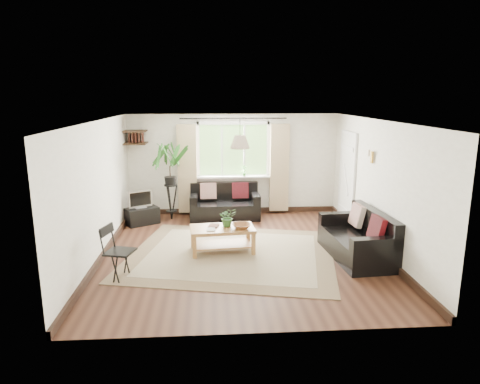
{
  "coord_description": "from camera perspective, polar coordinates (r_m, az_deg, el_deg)",
  "views": [
    {
      "loc": [
        -0.54,
        -7.41,
        2.83
      ],
      "look_at": [
        0.0,
        0.4,
        1.05
      ],
      "focal_mm": 32.0,
      "sensor_mm": 36.0,
      "label": 1
    }
  ],
  "objects": [
    {
      "name": "table_plant",
      "position": [
        7.84,
        -1.67,
        -3.37
      ],
      "size": [
        0.35,
        0.32,
        0.35
      ],
      "primitive_type": "imported",
      "rotation": [
        0.0,
        0.0,
        0.16
      ],
      "color": "#2D5C24",
      "rests_on": "coffee_table"
    },
    {
      "name": "pendant_lamp",
      "position": [
        7.87,
        0.0,
        7.12
      ],
      "size": [
        0.36,
        0.36,
        0.54
      ],
      "primitive_type": null,
      "color": "beige",
      "rests_on": "ceiling"
    },
    {
      "name": "wall_left",
      "position": [
        7.84,
        -18.34,
        0.14
      ],
      "size": [
        0.02,
        5.5,
        2.4
      ],
      "primitive_type": "cube",
      "color": "silver",
      "rests_on": "floor"
    },
    {
      "name": "wall_back",
      "position": [
        10.31,
        -0.9,
        3.71
      ],
      "size": [
        5.0,
        0.02,
        2.4
      ],
      "primitive_type": "cube",
      "color": "silver",
      "rests_on": "floor"
    },
    {
      "name": "wall_sconce",
      "position": [
        8.34,
        17.01,
        4.73
      ],
      "size": [
        0.12,
        0.12,
        0.28
      ],
      "primitive_type": null,
      "color": "beige",
      "rests_on": "wall_right"
    },
    {
      "name": "folding_chair",
      "position": [
        6.98,
        -15.69,
        -7.8
      ],
      "size": [
        0.55,
        0.55,
        0.86
      ],
      "primitive_type": null,
      "rotation": [
        0.0,
        0.0,
        1.3
      ],
      "color": "black",
      "rests_on": "floor"
    },
    {
      "name": "book_a",
      "position": [
        7.7,
        -4.46,
        -5.0
      ],
      "size": [
        0.16,
        0.21,
        0.02
      ],
      "primitive_type": "imported",
      "rotation": [
        0.0,
        0.0,
        0.02
      ],
      "color": "silver",
      "rests_on": "coffee_table"
    },
    {
      "name": "tv",
      "position": [
        9.73,
        -13.17,
        -0.9
      ],
      "size": [
        0.55,
        0.43,
        0.41
      ],
      "primitive_type": null,
      "rotation": [
        0.0,
        0.0,
        0.54
      ],
      "color": "#A5A5AA",
      "rests_on": "tv_stand"
    },
    {
      "name": "rug",
      "position": [
        7.85,
        -1.11,
        -8.25
      ],
      "size": [
        4.19,
        3.8,
        0.02
      ],
      "primitive_type": "cube",
      "rotation": [
        0.0,
        0.0,
        -0.21
      ],
      "color": "beige",
      "rests_on": "floor"
    },
    {
      "name": "bowl",
      "position": [
        7.76,
        0.19,
        -4.55
      ],
      "size": [
        0.36,
        0.36,
        0.08
      ],
      "primitive_type": "imported",
      "rotation": [
        0.0,
        0.0,
        0.05
      ],
      "color": "brown",
      "rests_on": "coffee_table"
    },
    {
      "name": "door",
      "position": [
        9.77,
        14.07,
        1.62
      ],
      "size": [
        0.06,
        0.96,
        2.06
      ],
      "primitive_type": "cube",
      "color": "silver",
      "rests_on": "wall_right"
    },
    {
      "name": "wall_right",
      "position": [
        8.18,
        17.96,
        0.67
      ],
      "size": [
        0.02,
        5.5,
        2.4
      ],
      "primitive_type": "cube",
      "color": "silver",
      "rests_on": "floor"
    },
    {
      "name": "corner_shelf",
      "position": [
        10.11,
        -13.78,
        7.1
      ],
      "size": [
        0.5,
        0.5,
        0.34
      ],
      "primitive_type": null,
      "color": "black",
      "rests_on": "wall_back"
    },
    {
      "name": "ceiling",
      "position": [
        7.45,
        0.21,
        9.49
      ],
      "size": [
        5.5,
        5.5,
        0.0
      ],
      "primitive_type": "plane",
      "rotation": [
        3.14,
        0.0,
        0.0
      ],
      "color": "white",
      "rests_on": "floor"
    },
    {
      "name": "sofa_back",
      "position": [
        10.01,
        -2.05,
        -1.38
      ],
      "size": [
        1.62,
        0.82,
        0.76
      ],
      "primitive_type": null,
      "rotation": [
        0.0,
        0.0,
        0.01
      ],
      "color": "black",
      "rests_on": "floor"
    },
    {
      "name": "wall_front",
      "position": [
        4.97,
        2.51,
        -6.36
      ],
      "size": [
        5.0,
        0.02,
        2.4
      ],
      "primitive_type": "cube",
      "color": "silver",
      "rests_on": "floor"
    },
    {
      "name": "tv_stand",
      "position": [
        9.83,
        -12.9,
        -3.13
      ],
      "size": [
        0.8,
        0.69,
        0.38
      ],
      "primitive_type": "cube",
      "rotation": [
        0.0,
        0.0,
        0.54
      ],
      "color": "black",
      "rests_on": "floor"
    },
    {
      "name": "window",
      "position": [
        10.22,
        -0.89,
        5.61
      ],
      "size": [
        2.5,
        0.16,
        2.16
      ],
      "primitive_type": null,
      "color": "white",
      "rests_on": "wall_back"
    },
    {
      "name": "coffee_table",
      "position": [
        7.9,
        -2.36,
        -6.37
      ],
      "size": [
        1.21,
        0.74,
        0.47
      ],
      "primitive_type": null,
      "rotation": [
        0.0,
        0.0,
        0.09
      ],
      "color": "brown",
      "rests_on": "floor"
    },
    {
      "name": "book_b",
      "position": [
        7.92,
        -4.15,
        -4.45
      ],
      "size": [
        0.23,
        0.27,
        0.02
      ],
      "primitive_type": "imported",
      "rotation": [
        0.0,
        0.0,
        -0.24
      ],
      "color": "brown",
      "rests_on": "coffee_table"
    },
    {
      "name": "sofa_right",
      "position": [
        7.87,
        15.29,
        -5.66
      ],
      "size": [
        1.76,
        0.98,
        0.8
      ],
      "primitive_type": null,
      "rotation": [
        0.0,
        0.0,
        -1.49
      ],
      "color": "black",
      "rests_on": "floor"
    },
    {
      "name": "sill_plant",
      "position": [
        10.23,
        0.54,
        2.87
      ],
      "size": [
        0.14,
        0.1,
        0.27
      ],
      "primitive_type": "imported",
      "color": "#2D6023",
      "rests_on": "window"
    },
    {
      "name": "palm_stand",
      "position": [
        9.93,
        -9.26,
        1.36
      ],
      "size": [
        0.84,
        0.84,
        1.78
      ],
      "primitive_type": null,
      "rotation": [
        0.0,
        0.0,
        -0.24
      ],
      "color": "black",
      "rests_on": "floor"
    },
    {
      "name": "floor",
      "position": [
        7.95,
        0.2,
        -8.04
      ],
      "size": [
        5.5,
        5.5,
        0.0
      ],
      "primitive_type": "plane",
      "color": "black",
      "rests_on": "ground"
    }
  ]
}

